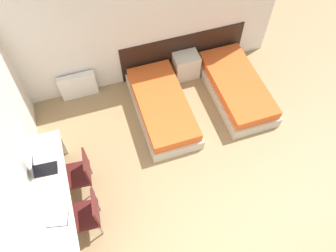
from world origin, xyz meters
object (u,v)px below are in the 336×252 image
at_px(chair_near_laptop, 80,172).
at_px(chair_near_notebook, 88,213).
at_px(laptop, 41,168).
at_px(bed_near_door, 236,88).
at_px(bed_near_window, 162,107).
at_px(nightstand, 186,66).

distance_m(chair_near_laptop, chair_near_notebook, 0.71).
bearing_deg(laptop, chair_near_laptop, -3.67).
bearing_deg(chair_near_notebook, bed_near_door, 33.36).
height_order(chair_near_laptop, laptop, laptop).
bearing_deg(bed_near_door, chair_near_notebook, -151.98).
bearing_deg(bed_near_door, bed_near_window, 180.00).
bearing_deg(laptop, chair_near_notebook, -52.83).
height_order(chair_near_notebook, laptop, laptop).
xyz_separation_m(bed_near_door, chair_near_notebook, (-3.30, -1.76, 0.29)).
bearing_deg(nightstand, bed_near_door, -46.35).
bearing_deg(chair_near_laptop, bed_near_window, 36.51).
height_order(bed_near_door, nightstand, nightstand).
relative_size(bed_near_window, chair_near_notebook, 2.25).
bearing_deg(nightstand, chair_near_laptop, -143.31).
distance_m(bed_near_window, laptop, 2.50).
bearing_deg(chair_near_notebook, bed_near_window, 50.85).
distance_m(chair_near_laptop, laptop, 0.60).
height_order(nightstand, laptop, laptop).
distance_m(nightstand, chair_near_laptop, 3.14).
height_order(bed_near_window, chair_near_notebook, chair_near_notebook).
distance_m(bed_near_window, chair_near_notebook, 2.48).
distance_m(bed_near_window, nightstand, 1.14).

